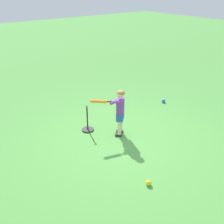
# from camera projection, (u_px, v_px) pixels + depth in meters

# --- Properties ---
(ground_plane) EXTENTS (40.00, 40.00, 0.00)m
(ground_plane) POSITION_uv_depth(u_px,v_px,m) (120.00, 140.00, 6.09)
(ground_plane) COLOR #519942
(child_batter) EXTENTS (0.73, 0.48, 1.08)m
(child_batter) POSITION_uv_depth(u_px,v_px,m) (119.00, 109.00, 6.04)
(child_batter) COLOR #232328
(child_batter) RESTS_ON ground
(play_ball_behind_batter) EXTENTS (0.10, 0.10, 0.10)m
(play_ball_behind_batter) POSITION_uv_depth(u_px,v_px,m) (163.00, 101.00, 7.93)
(play_ball_behind_batter) COLOR blue
(play_ball_behind_batter) RESTS_ON ground
(play_ball_by_bucket) EXTENTS (0.10, 0.10, 0.10)m
(play_ball_by_bucket) POSITION_uv_depth(u_px,v_px,m) (149.00, 183.00, 4.73)
(play_ball_by_bucket) COLOR yellow
(play_ball_by_bucket) RESTS_ON ground
(batting_tee) EXTENTS (0.28, 0.28, 0.62)m
(batting_tee) POSITION_uv_depth(u_px,v_px,m) (88.00, 126.00, 6.45)
(batting_tee) COLOR black
(batting_tee) RESTS_ON ground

